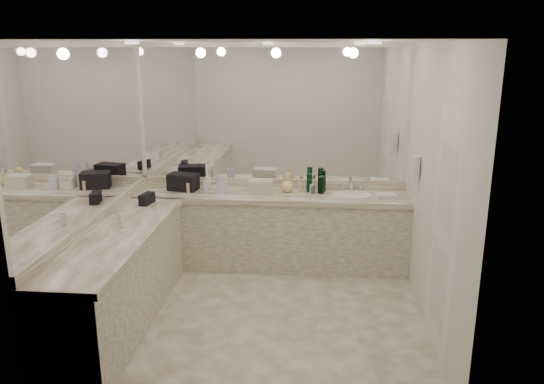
# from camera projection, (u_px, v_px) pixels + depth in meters

# --- Properties ---
(floor) EXTENTS (3.20, 3.20, 0.00)m
(floor) POSITION_uv_depth(u_px,v_px,m) (260.00, 312.00, 5.28)
(floor) COLOR beige
(floor) RESTS_ON ground
(ceiling) EXTENTS (3.20, 3.20, 0.00)m
(ceiling) POSITION_uv_depth(u_px,v_px,m) (258.00, 41.00, 4.59)
(ceiling) COLOR white
(ceiling) RESTS_ON floor
(wall_back) EXTENTS (3.20, 0.02, 2.60)m
(wall_back) POSITION_uv_depth(u_px,v_px,m) (273.00, 155.00, 6.38)
(wall_back) COLOR silver
(wall_back) RESTS_ON floor
(wall_left) EXTENTS (0.02, 3.00, 2.60)m
(wall_left) POSITION_uv_depth(u_px,v_px,m) (93.00, 183.00, 5.07)
(wall_left) COLOR silver
(wall_left) RESTS_ON floor
(wall_right) EXTENTS (0.02, 3.00, 2.60)m
(wall_right) POSITION_uv_depth(u_px,v_px,m) (434.00, 190.00, 4.81)
(wall_right) COLOR silver
(wall_right) RESTS_ON floor
(vanity_back_base) EXTENTS (3.20, 0.60, 0.84)m
(vanity_back_base) POSITION_uv_depth(u_px,v_px,m) (270.00, 232.00, 6.32)
(vanity_back_base) COLOR beige
(vanity_back_base) RESTS_ON floor
(vanity_back_top) EXTENTS (3.20, 0.64, 0.06)m
(vanity_back_top) POSITION_uv_depth(u_px,v_px,m) (270.00, 196.00, 6.20)
(vanity_back_top) COLOR beige
(vanity_back_top) RESTS_ON vanity_back_base
(vanity_left_base) EXTENTS (0.60, 2.40, 0.84)m
(vanity_left_base) POSITION_uv_depth(u_px,v_px,m) (119.00, 281.00, 4.99)
(vanity_left_base) COLOR beige
(vanity_left_base) RESTS_ON floor
(vanity_left_top) EXTENTS (0.64, 2.42, 0.06)m
(vanity_left_top) POSITION_uv_depth(u_px,v_px,m) (116.00, 237.00, 4.87)
(vanity_left_top) COLOR beige
(vanity_left_top) RESTS_ON vanity_left_base
(backsplash_back) EXTENTS (3.20, 0.04, 0.10)m
(backsplash_back) POSITION_uv_depth(u_px,v_px,m) (272.00, 183.00, 6.45)
(backsplash_back) COLOR beige
(backsplash_back) RESTS_ON vanity_back_top
(backsplash_left) EXTENTS (0.04, 3.00, 0.10)m
(backsplash_left) POSITION_uv_depth(u_px,v_px,m) (98.00, 217.00, 5.16)
(backsplash_left) COLOR beige
(backsplash_left) RESTS_ON vanity_left_top
(mirror_back) EXTENTS (3.12, 0.01, 1.55)m
(mirror_back) POSITION_uv_depth(u_px,v_px,m) (272.00, 115.00, 6.24)
(mirror_back) COLOR white
(mirror_back) RESTS_ON wall_back
(mirror_left) EXTENTS (0.01, 2.92, 1.55)m
(mirror_left) POSITION_uv_depth(u_px,v_px,m) (90.00, 133.00, 4.94)
(mirror_left) COLOR white
(mirror_left) RESTS_ON wall_left
(sink) EXTENTS (0.44, 0.44, 0.03)m
(sink) POSITION_uv_depth(u_px,v_px,m) (352.00, 195.00, 6.12)
(sink) COLOR white
(sink) RESTS_ON vanity_back_top
(faucet) EXTENTS (0.24, 0.16, 0.14)m
(faucet) POSITION_uv_depth(u_px,v_px,m) (351.00, 185.00, 6.30)
(faucet) COLOR silver
(faucet) RESTS_ON vanity_back_top
(wall_phone) EXTENTS (0.06, 0.10, 0.24)m
(wall_phone) POSITION_uv_depth(u_px,v_px,m) (416.00, 168.00, 5.47)
(wall_phone) COLOR white
(wall_phone) RESTS_ON wall_right
(door) EXTENTS (0.02, 0.82, 2.10)m
(door) POSITION_uv_depth(u_px,v_px,m) (443.00, 235.00, 4.39)
(door) COLOR white
(door) RESTS_ON wall_right
(black_toiletry_bag) EXTENTS (0.37, 0.27, 0.19)m
(black_toiletry_bag) POSITION_uv_depth(u_px,v_px,m) (183.00, 182.00, 6.31)
(black_toiletry_bag) COLOR black
(black_toiletry_bag) RESTS_ON vanity_back_top
(black_bag_spill) EXTENTS (0.13, 0.22, 0.11)m
(black_bag_spill) POSITION_uv_depth(u_px,v_px,m) (147.00, 199.00, 5.76)
(black_bag_spill) COLOR black
(black_bag_spill) RESTS_ON vanity_left_top
(cream_cosmetic_case) EXTENTS (0.31, 0.21, 0.17)m
(cream_cosmetic_case) POSITION_uv_depth(u_px,v_px,m) (260.00, 186.00, 6.17)
(cream_cosmetic_case) COLOR beige
(cream_cosmetic_case) RESTS_ON vanity_back_top
(hand_towel) EXTENTS (0.24, 0.18, 0.04)m
(hand_towel) POSITION_uv_depth(u_px,v_px,m) (386.00, 196.00, 6.03)
(hand_towel) COLOR white
(hand_towel) RESTS_ON vanity_back_top
(lotion_left) EXTENTS (0.05, 0.05, 0.13)m
(lotion_left) POSITION_uv_depth(u_px,v_px,m) (122.00, 221.00, 5.02)
(lotion_left) COLOR white
(lotion_left) RESTS_ON vanity_left_top
(soap_bottle_a) EXTENTS (0.10, 0.10, 0.22)m
(soap_bottle_a) POSITION_uv_depth(u_px,v_px,m) (207.00, 181.00, 6.32)
(soap_bottle_a) COLOR beige
(soap_bottle_a) RESTS_ON vanity_back_top
(soap_bottle_b) EXTENTS (0.11, 0.11, 0.21)m
(soap_bottle_b) POSITION_uv_depth(u_px,v_px,m) (222.00, 184.00, 6.18)
(soap_bottle_b) COLOR silver
(soap_bottle_b) RESTS_ON vanity_back_top
(soap_bottle_c) EXTENTS (0.16, 0.16, 0.19)m
(soap_bottle_c) POSITION_uv_depth(u_px,v_px,m) (287.00, 184.00, 6.22)
(soap_bottle_c) COLOR #EFD07C
(soap_bottle_c) RESTS_ON vanity_back_top
(green_bottle_0) EXTENTS (0.07, 0.07, 0.18)m
(green_bottle_0) POSITION_uv_depth(u_px,v_px,m) (323.00, 184.00, 6.25)
(green_bottle_0) COLOR #094524
(green_bottle_0) RESTS_ON vanity_back_top
(green_bottle_1) EXTENTS (0.07, 0.07, 0.19)m
(green_bottle_1) POSITION_uv_depth(u_px,v_px,m) (321.00, 186.00, 6.16)
(green_bottle_1) COLOR #094524
(green_bottle_1) RESTS_ON vanity_back_top
(green_bottle_2) EXTENTS (0.06, 0.06, 0.19)m
(green_bottle_2) POSITION_uv_depth(u_px,v_px,m) (320.00, 185.00, 6.18)
(green_bottle_2) COLOR #094524
(green_bottle_2) RESTS_ON vanity_back_top
(green_bottle_3) EXTENTS (0.06, 0.06, 0.22)m
(green_bottle_3) POSITION_uv_depth(u_px,v_px,m) (309.00, 183.00, 6.23)
(green_bottle_3) COLOR #094524
(green_bottle_3) RESTS_ON vanity_back_top
(amenity_bottle_0) EXTENTS (0.04, 0.04, 0.07)m
(amenity_bottle_0) POSITION_uv_depth(u_px,v_px,m) (288.00, 189.00, 6.23)
(amenity_bottle_0) COLOR white
(amenity_bottle_0) RESTS_ON vanity_back_top
(amenity_bottle_1) EXTENTS (0.05, 0.05, 0.09)m
(amenity_bottle_1) POSITION_uv_depth(u_px,v_px,m) (313.00, 190.00, 6.17)
(amenity_bottle_1) COLOR #3F3F4C
(amenity_bottle_1) RESTS_ON vanity_back_top
(amenity_bottle_2) EXTENTS (0.06, 0.06, 0.13)m
(amenity_bottle_2) POSITION_uv_depth(u_px,v_px,m) (205.00, 186.00, 6.25)
(amenity_bottle_2) COLOR silver
(amenity_bottle_2) RESTS_ON vanity_back_top
(amenity_bottle_3) EXTENTS (0.04, 0.04, 0.11)m
(amenity_bottle_3) POSITION_uv_depth(u_px,v_px,m) (301.00, 187.00, 6.24)
(amenity_bottle_3) COLOR #E0B28C
(amenity_bottle_3) RESTS_ON vanity_back_top
(amenity_bottle_4) EXTENTS (0.04, 0.04, 0.12)m
(amenity_bottle_4) POSITION_uv_depth(u_px,v_px,m) (188.00, 188.00, 6.19)
(amenity_bottle_4) COLOR #E0B28C
(amenity_bottle_4) RESTS_ON vanity_back_top
(amenity_bottle_5) EXTENTS (0.05, 0.05, 0.10)m
(amenity_bottle_5) POSITION_uv_depth(u_px,v_px,m) (312.00, 189.00, 6.18)
(amenity_bottle_5) COLOR white
(amenity_bottle_5) RESTS_ON vanity_back_top
(amenity_bottle_6) EXTENTS (0.06, 0.06, 0.14)m
(amenity_bottle_6) POSITION_uv_depth(u_px,v_px,m) (189.00, 185.00, 6.28)
(amenity_bottle_6) COLOR white
(amenity_bottle_6) RESTS_ON vanity_back_top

